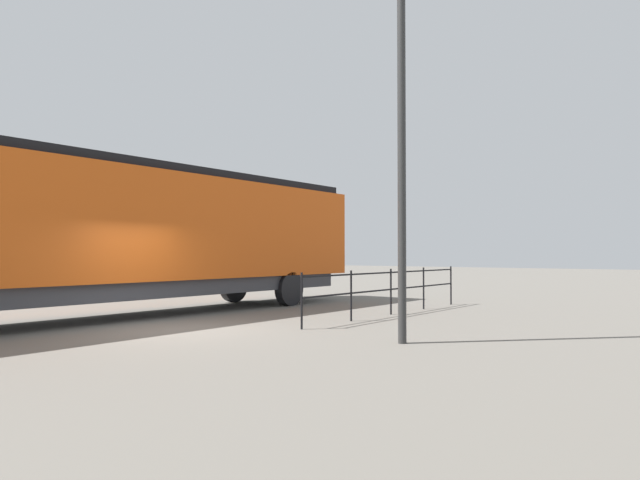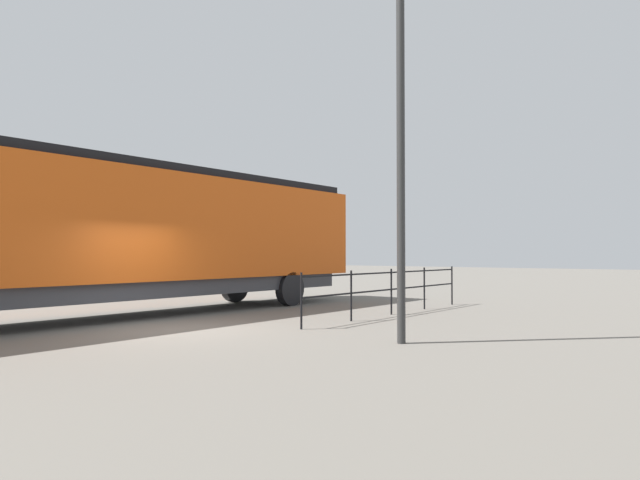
# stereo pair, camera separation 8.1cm
# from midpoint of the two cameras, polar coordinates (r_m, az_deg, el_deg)

# --- Properties ---
(ground_plane) EXTENTS (120.00, 120.00, 0.00)m
(ground_plane) POSITION_cam_midpoint_polar(r_m,az_deg,el_deg) (13.37, -14.44, -8.65)
(ground_plane) COLOR #666059
(locomotive) EXTENTS (2.89, 16.41, 4.11)m
(locomotive) POSITION_cam_midpoint_polar(r_m,az_deg,el_deg) (16.55, -17.25, 0.78)
(locomotive) COLOR #D15114
(locomotive) RESTS_ON ground_plane
(lamp_post) EXTENTS (0.54, 0.54, 7.24)m
(lamp_post) POSITION_cam_midpoint_polar(r_m,az_deg,el_deg) (11.52, 7.90, 15.76)
(lamp_post) COLOR #2D2D2D
(lamp_post) RESTS_ON ground_plane
(platform_fence) EXTENTS (0.05, 7.95, 1.28)m
(platform_fence) POSITION_cam_midpoint_polar(r_m,az_deg,el_deg) (16.19, 6.93, -4.47)
(platform_fence) COLOR black
(platform_fence) RESTS_ON ground_plane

